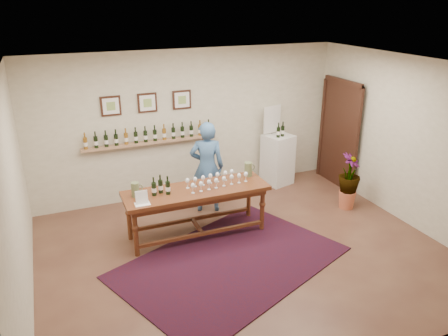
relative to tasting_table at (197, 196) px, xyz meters
name	(u,v)px	position (x,y,z in m)	size (l,w,h in m)	color
ground	(244,252)	(0.48, -0.79, -0.70)	(6.00, 6.00, 0.00)	#4E2B22
room_shell	(302,134)	(2.59, 1.06, 0.42)	(6.00, 6.00, 6.00)	beige
rug	(231,262)	(0.18, -0.97, -0.69)	(3.19, 2.13, 0.02)	#470C11
tasting_table	(197,196)	(0.00, 0.00, 0.00)	(2.32, 0.76, 0.82)	#4D1E13
table_glasses	(213,180)	(0.30, 0.02, 0.21)	(1.26, 0.29, 0.17)	white
table_bottles	(161,186)	(-0.56, 0.04, 0.26)	(0.25, 0.14, 0.27)	black
pitcher_left	(135,190)	(-0.95, 0.09, 0.24)	(0.14, 0.14, 0.23)	#5E6941
pitcher_right	(248,169)	(0.99, 0.17, 0.24)	(0.15, 0.15, 0.24)	#5E6941
menu_card	(142,197)	(-0.91, -0.19, 0.22)	(0.22, 0.16, 0.20)	white
display_pedestal	(278,159)	(2.26, 1.40, -0.18)	(0.52, 0.52, 1.04)	white
pedestal_bottles	(281,129)	(2.25, 1.30, 0.50)	(0.30, 0.08, 0.30)	black
info_sign	(272,119)	(2.18, 1.55, 0.65)	(0.44, 0.02, 0.61)	white
potted_plant	(349,181)	(2.88, -0.14, -0.17)	(0.67, 0.67, 0.91)	#C36141
person	(207,167)	(0.48, 0.78, 0.14)	(0.61, 0.40, 1.67)	#3B608B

